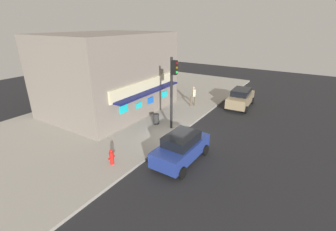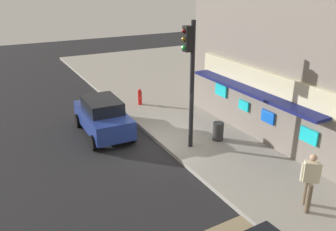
% 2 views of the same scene
% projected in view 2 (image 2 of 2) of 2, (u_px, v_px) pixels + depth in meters
% --- Properties ---
extents(ground_plane, '(59.02, 59.02, 0.00)m').
position_uv_depth(ground_plane, '(159.00, 145.00, 15.33)').
color(ground_plane, '#232326').
extents(sidewalk, '(39.35, 12.93, 0.17)m').
position_uv_depth(sidewalk, '(272.00, 118.00, 18.13)').
color(sidewalk, '#A39E93').
rests_on(sidewalk, ground_plane).
extents(corner_building, '(10.23, 8.47, 6.52)m').
position_uv_depth(corner_building, '(325.00, 57.00, 16.07)').
color(corner_building, gray).
rests_on(corner_building, sidewalk).
extents(traffic_light, '(0.32, 0.58, 5.16)m').
position_uv_depth(traffic_light, '(190.00, 70.00, 13.63)').
color(traffic_light, black).
rests_on(traffic_light, sidewalk).
extents(fire_hydrant, '(0.46, 0.22, 0.89)m').
position_uv_depth(fire_hydrant, '(140.00, 97.00, 19.64)').
color(fire_hydrant, red).
rests_on(fire_hydrant, sidewalk).
extents(trash_can, '(0.47, 0.47, 0.80)m').
position_uv_depth(trash_can, '(218.00, 131.00, 15.32)').
color(trash_can, '#2D2D2D').
rests_on(trash_can, sidewalk).
extents(pedestrian, '(0.56, 0.51, 1.85)m').
position_uv_depth(pedestrian, '(310.00, 179.00, 10.51)').
color(pedestrian, brown).
rests_on(pedestrian, sidewalk).
extents(parked_car_blue, '(3.99, 2.02, 1.70)m').
position_uv_depth(parked_car_blue, '(103.00, 116.00, 16.16)').
color(parked_car_blue, navy).
rests_on(parked_car_blue, ground_plane).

